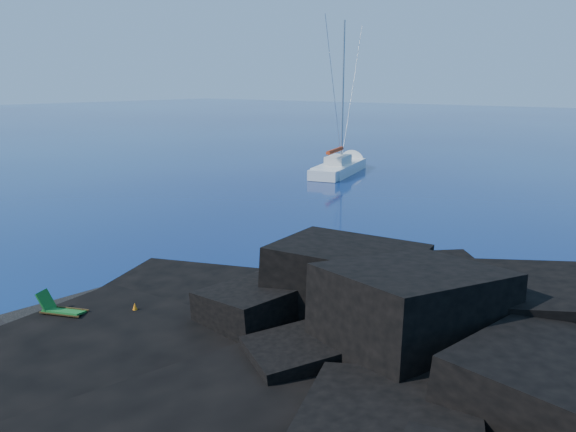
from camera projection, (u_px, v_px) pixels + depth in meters
name	position (u px, v px, depth m)	size (l,w,h in m)	color
ground	(50.00, 308.00, 22.11)	(400.00, 400.00, 0.00)	#030436
headland	(379.00, 383.00, 16.60)	(24.00, 24.00, 3.60)	black
beach	(131.00, 334.00, 19.79)	(8.50, 6.00, 0.70)	black
surf_foam	(230.00, 300.00, 22.93)	(10.00, 8.00, 0.06)	white
sailboat	(339.00, 173.00, 54.55)	(2.87, 13.67, 14.33)	silver
deck_chair	(64.00, 306.00, 19.96)	(1.65, 0.72, 1.13)	#156221
towel	(125.00, 305.00, 21.43)	(2.08, 0.99, 0.05)	white
sunbather	(124.00, 301.00, 21.40)	(1.66, 0.40, 0.22)	tan
marker_cone	(135.00, 310.00, 20.33)	(0.35, 0.35, 0.54)	orange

